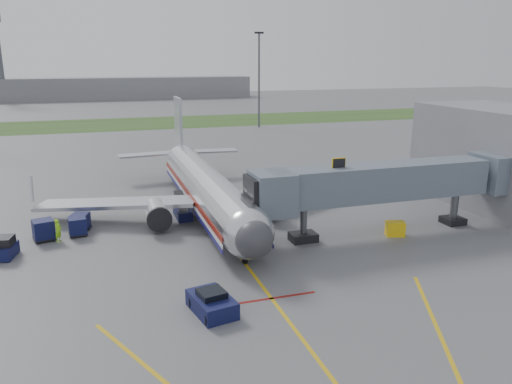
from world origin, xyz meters
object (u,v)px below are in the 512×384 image
object	(u,v)px
pushback_tug	(212,303)
baggage_tug	(6,248)
ramp_worker	(58,230)
belt_loader	(183,212)
airliner	(206,187)

from	to	relation	value
pushback_tug	baggage_tug	distance (m)	18.61
pushback_tug	ramp_worker	bearing A→B (deg)	121.19
baggage_tug	ramp_worker	size ratio (longest dim) A/B	1.32
belt_loader	ramp_worker	world-z (taller)	belt_loader
pushback_tug	airliner	bearing A→B (deg)	78.57
airliner	ramp_worker	bearing A→B (deg)	-162.90
airliner	baggage_tug	world-z (taller)	airliner
pushback_tug	belt_loader	xyz separation A→B (m)	(1.50, 19.17, -0.08)
airliner	belt_loader	distance (m)	3.35
belt_loader	airliner	bearing A→B (deg)	14.13
ramp_worker	airliner	bearing A→B (deg)	-41.83
baggage_tug	ramp_worker	world-z (taller)	ramp_worker
airliner	ramp_worker	world-z (taller)	airliner
airliner	pushback_tug	world-z (taller)	airliner
baggage_tug	belt_loader	size ratio (longest dim) A/B	0.60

